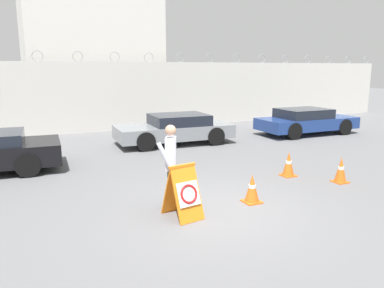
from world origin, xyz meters
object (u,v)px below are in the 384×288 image
object	(u,v)px
security_guard	(171,162)
traffic_cone_mid	(341,170)
traffic_cone_near	(252,189)
parked_car_far_side	(306,121)
parked_car_rear_sedan	(175,129)
barricade_sign	(184,191)
traffic_cone_far	(289,164)

from	to	relation	value
security_guard	traffic_cone_mid	xyz separation A→B (m)	(4.71, -0.27, -0.68)
traffic_cone_near	parked_car_far_side	bearing A→B (deg)	40.73
traffic_cone_near	parked_car_rear_sedan	world-z (taller)	parked_car_rear_sedan
security_guard	traffic_cone_near	world-z (taller)	security_guard
traffic_cone_mid	parked_car_rear_sedan	bearing A→B (deg)	105.98
security_guard	parked_car_far_side	size ratio (longest dim) A/B	0.39
barricade_sign	traffic_cone_near	distance (m)	1.75
parked_car_far_side	security_guard	bearing A→B (deg)	-145.65
barricade_sign	traffic_cone_far	distance (m)	4.10
security_guard	parked_car_rear_sedan	bearing A→B (deg)	-178.73
parked_car_rear_sedan	parked_car_far_side	xyz separation A→B (m)	(6.20, -0.58, 0.00)
barricade_sign	parked_car_far_side	world-z (taller)	parked_car_far_side
barricade_sign	parked_car_far_side	xyz separation A→B (m)	(9.00, 6.36, 0.06)
barricade_sign	security_guard	xyz separation A→B (m)	(-0.02, 0.60, 0.47)
traffic_cone_mid	traffic_cone_far	size ratio (longest dim) A/B	0.99
security_guard	parked_car_far_side	world-z (taller)	security_guard
traffic_cone_near	traffic_cone_mid	bearing A→B (deg)	4.36
traffic_cone_far	parked_car_rear_sedan	xyz separation A→B (m)	(-1.05, 5.54, 0.26)
traffic_cone_near	parked_car_far_side	size ratio (longest dim) A/B	0.14
traffic_cone_far	traffic_cone_near	bearing A→B (deg)	-148.57
security_guard	parked_car_far_side	distance (m)	10.71
traffic_cone_mid	parked_car_rear_sedan	xyz separation A→B (m)	(-1.89, 6.61, 0.27)
barricade_sign	parked_car_rear_sedan	world-z (taller)	parked_car_rear_sedan
parked_car_far_side	traffic_cone_mid	bearing A→B (deg)	-123.73
traffic_cone_far	parked_car_far_side	xyz separation A→B (m)	(5.14, 4.96, 0.27)
traffic_cone_near	traffic_cone_far	size ratio (longest dim) A/B	0.94
security_guard	traffic_cone_mid	size ratio (longest dim) A/B	2.66
traffic_cone_near	traffic_cone_far	distance (m)	2.48
security_guard	traffic_cone_far	size ratio (longest dim) A/B	2.64
security_guard	traffic_cone_near	xyz separation A→B (m)	(1.75, -0.50, -0.70)
traffic_cone_near	parked_car_rear_sedan	size ratio (longest dim) A/B	0.14
traffic_cone_mid	parked_car_rear_sedan	world-z (taller)	parked_car_rear_sedan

